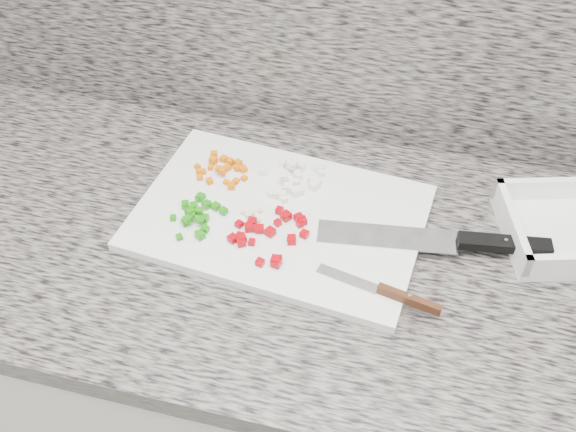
% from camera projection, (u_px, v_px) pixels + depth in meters
% --- Properties ---
extents(cabinet, '(3.92, 0.62, 0.86)m').
position_uv_depth(cabinet, '(330.00, 394.00, 1.38)').
color(cabinet, white).
rests_on(cabinet, ground).
extents(countertop, '(3.96, 0.64, 0.04)m').
position_uv_depth(countertop, '(343.00, 259.00, 1.06)').
color(countertop, slate).
rests_on(countertop, cabinet).
extents(cutting_board, '(0.50, 0.36, 0.02)m').
position_uv_depth(cutting_board, '(279.00, 217.00, 1.09)').
color(cutting_board, white).
rests_on(cutting_board, countertop).
extents(carrot_pile, '(0.10, 0.09, 0.02)m').
position_uv_depth(carrot_pile, '(223.00, 169.00, 1.15)').
color(carrot_pile, '#DD6804').
rests_on(carrot_pile, cutting_board).
extents(onion_pile, '(0.12, 0.11, 0.02)m').
position_uv_depth(onion_pile, '(295.00, 179.00, 1.13)').
color(onion_pile, white).
rests_on(onion_pile, cutting_board).
extents(green_pepper_pile, '(0.09, 0.11, 0.02)m').
position_uv_depth(green_pepper_pile, '(198.00, 215.00, 1.07)').
color(green_pepper_pile, '#1A7C0B').
rests_on(green_pepper_pile, cutting_board).
extents(red_pepper_pile, '(0.13, 0.13, 0.01)m').
position_uv_depth(red_pepper_pile, '(270.00, 234.00, 1.04)').
color(red_pepper_pile, '#A8020B').
rests_on(red_pepper_pile, cutting_board).
extents(garlic_pile, '(0.04, 0.05, 0.01)m').
position_uv_depth(garlic_pile, '(252.00, 217.00, 1.07)').
color(garlic_pile, beige).
rests_on(garlic_pile, cutting_board).
extents(chef_knife, '(0.37, 0.09, 0.02)m').
position_uv_depth(chef_knife, '(464.00, 241.00, 1.03)').
color(chef_knife, silver).
rests_on(chef_knife, cutting_board).
extents(paring_knife, '(0.20, 0.06, 0.02)m').
position_uv_depth(paring_knife, '(393.00, 294.00, 0.96)').
color(paring_knife, silver).
rests_on(paring_knife, cutting_board).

